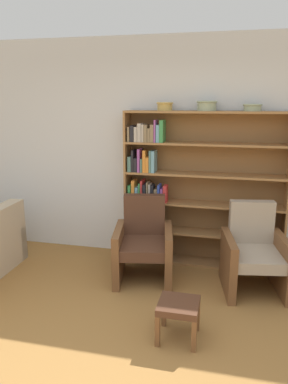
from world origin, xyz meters
TOP-DOWN VIEW (x-y plane):
  - wall_back at (0.00, 2.55)m, footprint 12.00×0.06m
  - bookshelf at (0.26, 2.37)m, footprint 1.93×0.30m
  - bowl_sage at (-0.03, 2.36)m, footprint 0.20×0.20m
  - bowl_terracotta at (0.45, 2.36)m, footprint 0.24×0.24m
  - bowl_stoneware at (0.96, 2.36)m, footprint 0.21×0.21m
  - armchair_leather at (-0.16, 1.82)m, footprint 0.76×0.79m
  - armchair_cushioned at (1.05, 1.82)m, footprint 0.75×0.78m
  - footstool at (0.40, 0.76)m, footprint 0.34×0.34m

SIDE VIEW (x-z plane):
  - footstool at x=0.40m, z-range 0.10..0.44m
  - armchair_leather at x=-0.16m, z-range -0.07..0.86m
  - armchair_cushioned at x=1.05m, z-range -0.07..0.86m
  - bookshelf at x=0.26m, z-range -0.02..1.86m
  - wall_back at x=0.00m, z-range 0.00..2.75m
  - bowl_stoneware at x=0.96m, z-range 1.88..1.96m
  - bowl_sage at x=-0.03m, z-range 1.88..1.98m
  - bowl_terracotta at x=0.45m, z-range 1.88..2.00m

